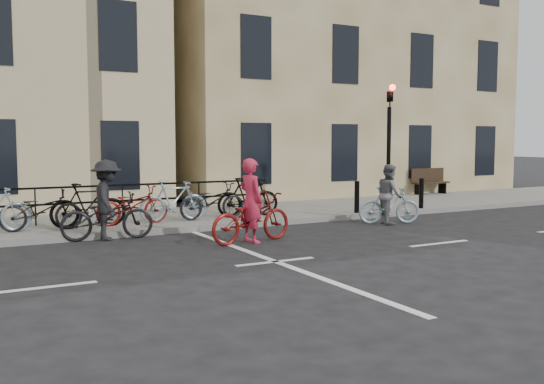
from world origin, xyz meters
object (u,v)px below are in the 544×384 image
bench (429,180)px  cyclist_pink (251,213)px  cyclist_dark (107,208)px  cyclist_grey (389,200)px  traffic_light (389,131)px

bench → cyclist_pink: 11.88m
cyclist_dark → cyclist_grey: bearing=-91.4°
bench → cyclist_grey: size_ratio=0.95×
cyclist_grey → traffic_light: bearing=-16.0°
cyclist_dark → traffic_light: bearing=-80.2°
cyclist_pink → cyclist_grey: size_ratio=1.27×
traffic_light → bench: 6.14m
traffic_light → cyclist_dark: traffic_light is taller
traffic_light → cyclist_grey: bearing=-128.7°
traffic_light → cyclist_dark: 8.47m
traffic_light → cyclist_grey: 2.61m
bench → cyclist_pink: cyclist_pink is taller
cyclist_dark → bench: bearing=-67.0°
bench → cyclist_pink: (-10.44, -5.66, -0.04)m
cyclist_grey → bench: bearing=-28.2°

